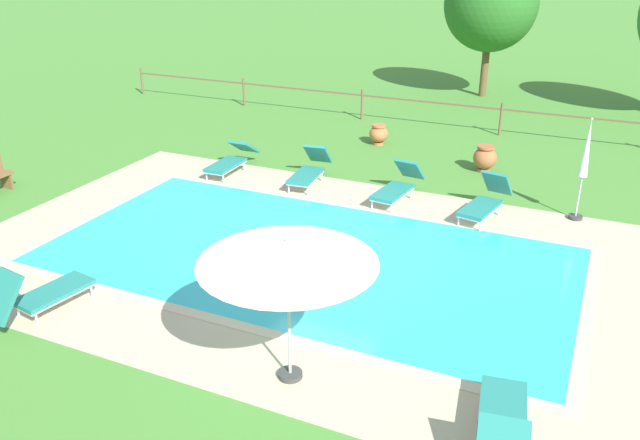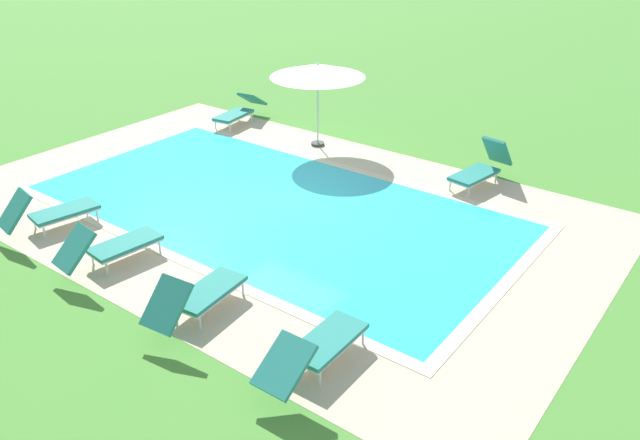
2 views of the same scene
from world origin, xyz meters
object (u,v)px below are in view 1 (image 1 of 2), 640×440
sun_lounger_north_far (231,160)px  sun_lounger_south_mid (40,294)px  tree_far_west (491,4)px  patio_umbrella_open_foreground (287,253)px  patio_umbrella_closed_row_west (585,159)px  sun_lounger_south_near_corner (398,186)px  sun_lounger_north_end (503,423)px  terracotta_urn_by_tree (379,134)px  sun_lounger_north_near_steps (485,201)px  terracotta_urn_near_fence (485,158)px  sun_lounger_north_mid (309,170)px

sun_lounger_north_far → sun_lounger_south_mid: bearing=-83.2°
sun_lounger_south_mid → tree_far_west: (3.39, 19.64, 3.14)m
patio_umbrella_open_foreground → patio_umbrella_closed_row_west: 8.55m
patio_umbrella_closed_row_west → sun_lounger_south_near_corner: bearing=-171.5°
sun_lounger_south_near_corner → sun_lounger_south_mid: sun_lounger_south_mid is taller
sun_lounger_north_far → sun_lounger_north_end: bearing=-41.1°
sun_lounger_south_mid → terracotta_urn_by_tree: sun_lounger_south_mid is taller
sun_lounger_north_near_steps → sun_lounger_north_end: size_ratio=0.93×
patio_umbrella_open_foreground → patio_umbrella_closed_row_west: patio_umbrella_closed_row_west is taller
sun_lounger_south_near_corner → patio_umbrella_open_foreground: bearing=-83.9°
sun_lounger_north_far → terracotta_urn_by_tree: bearing=56.1°
sun_lounger_south_mid → terracotta_urn_near_fence: 11.77m
sun_lounger_north_mid → terracotta_urn_by_tree: size_ratio=3.17×
sun_lounger_north_end → patio_umbrella_open_foreground: (-3.05, 0.15, 1.67)m
sun_lounger_south_mid → patio_umbrella_closed_row_west: bearing=45.7°
sun_lounger_north_mid → terracotta_urn_by_tree: (0.46, 4.00, -0.04)m
sun_lounger_north_end → terracotta_urn_near_fence: sun_lounger_north_end is taller
sun_lounger_north_far → sun_lounger_south_mid: sun_lounger_south_mid is taller
sun_lounger_north_mid → patio_umbrella_open_foreground: patio_umbrella_open_foreground is taller
patio_umbrella_open_foreground → patio_umbrella_closed_row_west: size_ratio=1.06×
sun_lounger_north_end → sun_lounger_south_near_corner: size_ratio=1.06×
patio_umbrella_closed_row_west → sun_lounger_north_mid: bearing=-176.2°
patio_umbrella_open_foreground → patio_umbrella_closed_row_west: bearing=67.3°
patio_umbrella_open_foreground → tree_far_west: bearing=93.6°
terracotta_urn_near_fence → patio_umbrella_closed_row_west: bearing=-43.1°
sun_lounger_north_far → patio_umbrella_open_foreground: patio_umbrella_open_foreground is taller
sun_lounger_north_far → tree_far_west: size_ratio=0.38×
terracotta_urn_by_tree → patio_umbrella_open_foreground: bearing=-76.4°
sun_lounger_south_mid → patio_umbrella_closed_row_west: patio_umbrella_closed_row_west is taller
sun_lounger_south_mid → patio_umbrella_open_foreground: (4.61, 0.21, 1.63)m
sun_lounger_north_near_steps → terracotta_urn_by_tree: 5.96m
sun_lounger_north_near_steps → sun_lounger_north_mid: (-4.58, 0.31, -0.01)m
sun_lounger_south_mid → sun_lounger_north_near_steps: bearing=50.8°
patio_umbrella_open_foreground → sun_lounger_north_end: bearing=-2.9°
sun_lounger_north_end → sun_lounger_south_mid: size_ratio=1.11×
terracotta_urn_near_fence → patio_umbrella_open_foreground: bearing=-94.0°
sun_lounger_south_mid → tree_far_west: tree_far_west is taller
sun_lounger_south_near_corner → terracotta_urn_near_fence: 3.36m
sun_lounger_north_mid → sun_lounger_south_near_corner: 2.45m
sun_lounger_north_far → terracotta_urn_near_fence: 6.89m
sun_lounger_north_end → patio_umbrella_closed_row_west: patio_umbrella_closed_row_west is taller
sun_lounger_north_near_steps → sun_lounger_south_near_corner: bearing=176.3°
sun_lounger_north_near_steps → sun_lounger_north_far: size_ratio=0.96×
terracotta_urn_near_fence → sun_lounger_north_mid: bearing=-144.1°
terracotta_urn_near_fence → sun_lounger_south_near_corner: bearing=-116.3°
sun_lounger_north_end → tree_far_west: size_ratio=0.39×
patio_umbrella_open_foreground → terracotta_urn_near_fence: bearing=86.0°
sun_lounger_south_near_corner → patio_umbrella_open_foreground: 7.49m
sun_lounger_south_near_corner → tree_far_west: (-0.45, 12.16, 3.15)m
patio_umbrella_closed_row_west → terracotta_urn_by_tree: bearing=149.5°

